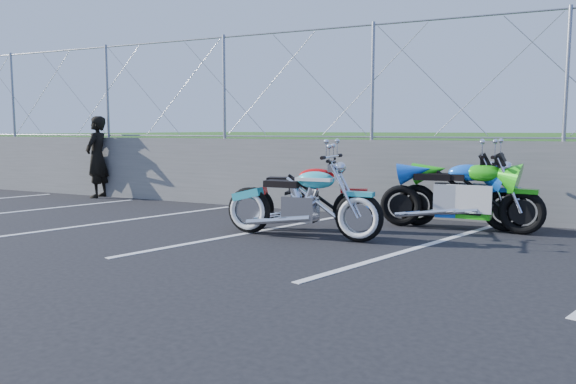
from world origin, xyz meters
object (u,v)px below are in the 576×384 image
at_px(sportbike_green, 470,198).
at_px(person_standing, 97,157).
at_px(sportbike_blue, 454,197).
at_px(cruiser_turquoise, 304,205).
at_px(naked_orange, 305,200).

xyz_separation_m(sportbike_green, person_standing, (-7.87, 0.60, 0.40)).
xyz_separation_m(sportbike_blue, person_standing, (-7.65, 0.60, 0.40)).
xyz_separation_m(cruiser_turquoise, sportbike_green, (1.96, 1.60, 0.02)).
bearing_deg(sportbike_green, cruiser_turquoise, -136.89).
height_order(cruiser_turquoise, naked_orange, cruiser_turquoise).
height_order(naked_orange, sportbike_green, sportbike_green).
xyz_separation_m(sportbike_green, sportbike_blue, (-0.22, 0.01, -0.00)).
relative_size(cruiser_turquoise, sportbike_blue, 1.07).
height_order(sportbike_green, sportbike_blue, sportbike_green).
bearing_deg(sportbike_blue, naked_orange, -159.60).
bearing_deg(naked_orange, sportbike_blue, 14.21).
bearing_deg(cruiser_turquoise, sportbike_green, 36.93).
xyz_separation_m(cruiser_turquoise, person_standing, (-5.91, 2.20, 0.42)).
bearing_deg(sportbike_blue, sportbike_green, -9.14).
height_order(sportbike_blue, person_standing, person_standing).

